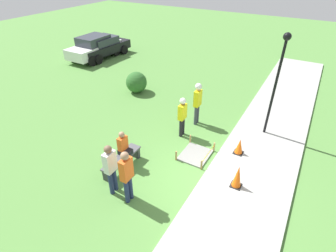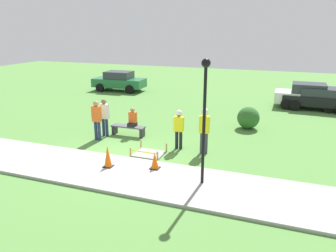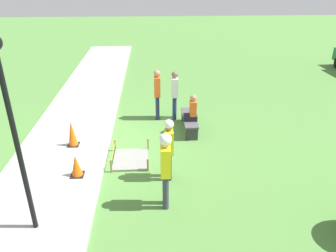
# 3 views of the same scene
# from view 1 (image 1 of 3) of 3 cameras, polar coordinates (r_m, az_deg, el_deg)

# --- Properties ---
(ground_plane) EXTENTS (60.00, 60.00, 0.00)m
(ground_plane) POSITION_cam_1_polar(r_m,az_deg,el_deg) (9.05, 7.36, -11.31)
(ground_plane) COLOR #51843D
(sidewalk) EXTENTS (28.00, 2.76, 0.10)m
(sidewalk) POSITION_cam_1_polar(r_m,az_deg,el_deg) (8.77, 15.89, -13.92)
(sidewalk) COLOR #9E9E99
(sidewalk) RESTS_ON ground_plane
(wet_concrete_patch) EXTENTS (1.22, 1.05, 0.40)m
(wet_concrete_patch) POSITION_cam_1_polar(r_m,az_deg,el_deg) (9.91, 5.97, -6.21)
(wet_concrete_patch) COLOR gray
(wet_concrete_patch) RESTS_ON ground_plane
(traffic_cone_near_patch) EXTENTS (0.34, 0.34, 0.82)m
(traffic_cone_near_patch) POSITION_cam_1_polar(r_m,az_deg,el_deg) (8.61, 14.91, -10.57)
(traffic_cone_near_patch) COLOR black
(traffic_cone_near_patch) RESTS_ON sidewalk
(traffic_cone_far_patch) EXTENTS (0.34, 0.34, 0.61)m
(traffic_cone_far_patch) POSITION_cam_1_polar(r_m,az_deg,el_deg) (10.01, 15.27, -4.31)
(traffic_cone_far_patch) COLOR black
(traffic_cone_far_patch) RESTS_ON sidewalk
(park_bench) EXTENTS (1.67, 0.44, 0.49)m
(park_bench) POSITION_cam_1_polar(r_m,az_deg,el_deg) (9.27, -10.00, -7.42)
(park_bench) COLOR #2D2D33
(park_bench) RESTS_ON ground_plane
(person_seated_on_bench) EXTENTS (0.36, 0.44, 0.89)m
(person_seated_on_bench) POSITION_cam_1_polar(r_m,az_deg,el_deg) (9.12, -9.66, -4.17)
(person_seated_on_bench) COLOR black
(person_seated_on_bench) RESTS_ON park_bench
(worker_supervisor) EXTENTS (0.40, 0.28, 1.92)m
(worker_supervisor) POSITION_cam_1_polar(r_m,az_deg,el_deg) (11.18, 6.46, 5.69)
(worker_supervisor) COLOR #383D47
(worker_supervisor) RESTS_ON ground_plane
(worker_assistant) EXTENTS (0.40, 0.25, 1.72)m
(worker_assistant) POSITION_cam_1_polar(r_m,az_deg,el_deg) (10.41, 3.14, 2.65)
(worker_assistant) COLOR black
(worker_assistant) RESTS_ON ground_plane
(bystander_in_orange_shirt) EXTENTS (0.40, 0.24, 1.85)m
(bystander_in_orange_shirt) POSITION_cam_1_polar(r_m,az_deg,el_deg) (7.69, -8.98, -10.29)
(bystander_in_orange_shirt) COLOR navy
(bystander_in_orange_shirt) RESTS_ON ground_plane
(bystander_in_gray_shirt) EXTENTS (0.40, 0.24, 1.80)m
(bystander_in_gray_shirt) POSITION_cam_1_polar(r_m,az_deg,el_deg) (8.05, -12.39, -8.66)
(bystander_in_gray_shirt) COLOR navy
(bystander_in_gray_shirt) RESTS_ON ground_plane
(lamppost_near) EXTENTS (0.28, 0.28, 4.04)m
(lamppost_near) POSITION_cam_1_polar(r_m,az_deg,el_deg) (10.50, 22.93, 10.73)
(lamppost_near) COLOR black
(lamppost_near) RESTS_ON sidewalk
(parked_car_black) EXTENTS (4.29, 2.25, 1.40)m
(parked_car_black) POSITION_cam_1_polar(r_m,az_deg,el_deg) (20.39, -14.17, 16.44)
(parked_car_black) COLOR black
(parked_car_black) RESTS_ON ground_plane
(parked_car_white) EXTENTS (4.03, 2.02, 1.59)m
(parked_car_white) POSITION_cam_1_polar(r_m,az_deg,el_deg) (20.04, -15.75, 16.18)
(parked_car_white) COLOR white
(parked_car_white) RESTS_ON ground_plane
(shrub_rounded_near) EXTENTS (1.13, 1.13, 1.13)m
(shrub_rounded_near) POSITION_cam_1_polar(r_m,az_deg,el_deg) (14.35, -6.89, 9.43)
(shrub_rounded_near) COLOR #2D6028
(shrub_rounded_near) RESTS_ON ground_plane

